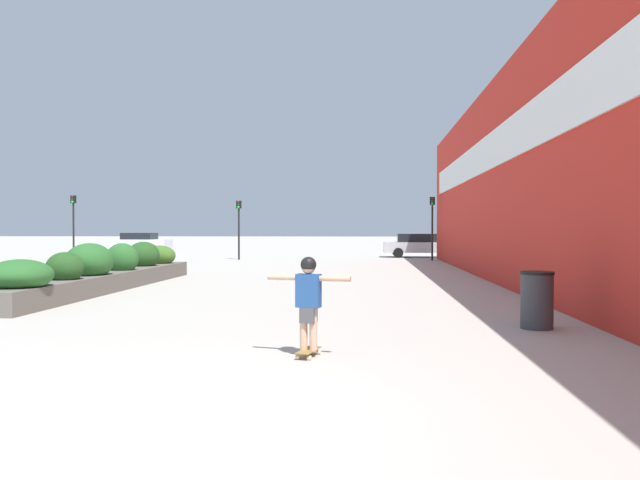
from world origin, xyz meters
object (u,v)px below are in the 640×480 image
object	(u,v)px
car_center_right	(420,245)
traffic_light_right	(432,217)
traffic_light_left	(239,219)
traffic_light_far_left	(73,216)
skateboard	(308,352)
skateboarder	(308,293)
trash_bin	(537,300)
car_leftmost	(577,245)
car_center_left	(141,243)

from	to	relation	value
car_center_right	traffic_light_right	bearing A→B (deg)	5.04
traffic_light_left	traffic_light_far_left	distance (m)	9.73
skateboard	skateboarder	world-z (taller)	skateboarder
trash_bin	traffic_light_left	world-z (taller)	traffic_light_left
traffic_light_left	traffic_light_far_left	bearing A→B (deg)	-176.64
car_leftmost	car_center_right	xyz separation A→B (m)	(-9.60, 0.25, -0.00)
traffic_light_right	trash_bin	bearing A→B (deg)	-91.46
traffic_light_left	skateboarder	bearing A→B (deg)	-76.17
traffic_light_left	traffic_light_right	world-z (taller)	traffic_light_right
skateboarder	traffic_light_right	distance (m)	27.54
skateboard	skateboarder	size ratio (longest dim) A/B	0.47
skateboard	car_center_right	distance (m)	31.59
car_leftmost	traffic_light_left	world-z (taller)	traffic_light_left
car_leftmost	car_center_left	distance (m)	28.87
traffic_light_right	car_leftmost	bearing A→B (deg)	23.08
trash_bin	car_center_right	xyz separation A→B (m)	(0.25, 28.57, 0.27)
car_center_right	traffic_light_right	xyz separation A→B (m)	(0.37, -4.18, 1.67)
skateboard	car_center_left	distance (m)	37.14
car_center_left	traffic_light_left	bearing A→B (deg)	51.43
car_center_left	car_center_right	size ratio (longest dim) A/B	0.84
car_center_right	skateboarder	bearing A→B (deg)	-7.40
skateboard	traffic_light_left	size ratio (longest dim) A/B	0.18
skateboard	car_center_right	bearing A→B (deg)	96.12
traffic_light_right	traffic_light_far_left	distance (m)	20.87
skateboard	traffic_light_right	xyz separation A→B (m)	(4.43, 27.13, 2.38)
car_leftmost	car_center_left	world-z (taller)	car_center_left
skateboarder	traffic_light_far_left	distance (m)	31.40
car_center_right	traffic_light_far_left	bearing A→B (deg)	-77.34
traffic_light_right	traffic_light_left	bearing A→B (deg)	179.23
trash_bin	traffic_light_right	xyz separation A→B (m)	(0.62, 24.38, 1.94)
skateboard	traffic_light_far_left	world-z (taller)	traffic_light_far_left
traffic_light_right	skateboard	bearing A→B (deg)	-99.28
car_center_left	traffic_light_right	distance (m)	20.71
trash_bin	car_leftmost	xyz separation A→B (m)	(9.86, 28.32, 0.28)
car_center_left	traffic_light_left	world-z (taller)	traffic_light_left
skateboarder	traffic_light_far_left	xyz separation A→B (m)	(-16.43, 26.71, 1.66)
skateboarder	traffic_light_right	world-z (taller)	traffic_light_right
skateboard	traffic_light_left	world-z (taller)	traffic_light_left
car_center_right	traffic_light_left	distance (m)	11.62
car_center_right	traffic_light_far_left	size ratio (longest dim) A/B	1.24
skateboard	trash_bin	xyz separation A→B (m)	(3.81, 2.75, 0.44)
skateboarder	car_center_right	distance (m)	31.58
trash_bin	car_center_left	bearing A→B (deg)	121.18
trash_bin	skateboarder	bearing A→B (deg)	-144.17
skateboard	car_leftmost	bearing A→B (deg)	79.77
skateboarder	car_leftmost	distance (m)	33.94
traffic_light_right	car_center_left	bearing A→B (deg)	160.76
skateboarder	car_center_right	size ratio (longest dim) A/B	0.28
trash_bin	traffic_light_left	size ratio (longest dim) A/B	0.30
skateboarder	trash_bin	xyz separation A→B (m)	(3.81, 2.75, -0.37)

